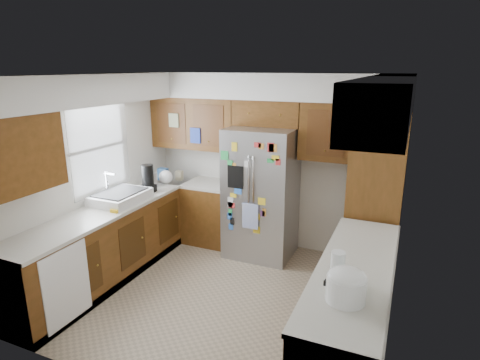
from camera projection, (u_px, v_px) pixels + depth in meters
name	position (u px, v px, depth m)	size (l,w,h in m)	color
floor	(224.00, 295.00, 4.70)	(3.60, 3.60, 0.00)	tan
room_shell	(228.00, 135.00, 4.57)	(3.64, 3.24, 2.52)	silver
left_counter_run	(129.00, 241.00, 5.13)	(1.36, 3.20, 0.92)	#492D0E
right_counter_run	(352.00, 316.00, 3.59)	(0.63, 2.25, 0.92)	#492D0E
pantry	(376.00, 195.00, 4.85)	(0.60, 0.90, 2.15)	#492D0E
fridge	(261.00, 193.00, 5.52)	(0.90, 0.79, 1.80)	gray
bridge_cabinet	(268.00, 113.00, 5.42)	(0.96, 0.34, 0.35)	#492D0E
fridge_top_items	(254.00, 90.00, 5.39)	(0.74, 0.31, 0.28)	blue
sink_assembly	(120.00, 197.00, 5.09)	(0.52, 0.73, 0.37)	white
left_counter_clutter	(157.00, 178.00, 5.70)	(0.35, 0.95, 0.38)	black
rice_cooker	(346.00, 284.00, 2.92)	(0.30, 0.29, 0.26)	white
paper_towel	(338.00, 266.00, 3.19)	(0.11, 0.11, 0.25)	white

